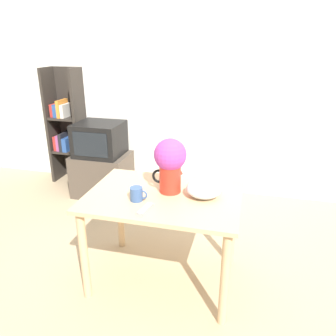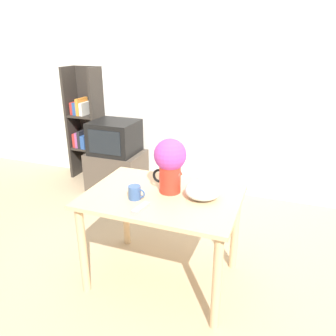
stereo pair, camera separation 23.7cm
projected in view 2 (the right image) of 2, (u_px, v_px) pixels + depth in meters
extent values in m
plane|color=tan|center=(182.00, 274.00, 2.69)|extent=(12.00, 12.00, 0.00)
cube|color=silver|center=(231.00, 87.00, 3.72)|extent=(8.00, 0.05, 2.60)
cube|color=tan|center=(163.00, 196.00, 2.39)|extent=(1.12, 0.79, 0.03)
cylinder|color=tan|center=(83.00, 250.00, 2.39)|extent=(0.06, 0.06, 0.71)
cylinder|color=tan|center=(217.00, 284.00, 2.07)|extent=(0.06, 0.06, 0.71)
cylinder|color=tan|center=(126.00, 209.00, 2.98)|extent=(0.06, 0.06, 0.71)
cylinder|color=tan|center=(235.00, 230.00, 2.66)|extent=(0.06, 0.06, 0.71)
cylinder|color=red|center=(170.00, 179.00, 2.40)|extent=(0.16, 0.16, 0.21)
cone|color=red|center=(179.00, 171.00, 2.35)|extent=(0.06, 0.06, 0.05)
torus|color=black|center=(160.00, 176.00, 2.42)|extent=(0.11, 0.02, 0.11)
sphere|color=#3D7033|center=(170.00, 160.00, 2.35)|extent=(0.18, 0.18, 0.18)
sphere|color=#B23D99|center=(170.00, 155.00, 2.33)|extent=(0.24, 0.24, 0.24)
cylinder|color=#385689|center=(135.00, 192.00, 2.31)|extent=(0.09, 0.09, 0.10)
torus|color=#385689|center=(141.00, 193.00, 2.29)|extent=(0.07, 0.01, 0.07)
ellipsoid|color=silver|center=(203.00, 190.00, 2.31)|extent=(0.25, 0.25, 0.12)
cube|color=#999999|center=(141.00, 208.00, 2.17)|extent=(0.07, 0.17, 0.02)
cube|color=#4C4238|center=(117.00, 172.00, 4.10)|extent=(0.66, 0.50, 0.51)
cube|color=black|center=(115.00, 137.00, 3.94)|extent=(0.53, 0.48, 0.39)
cube|color=black|center=(104.00, 143.00, 3.73)|extent=(0.41, 0.01, 0.28)
cube|color=#2D2823|center=(73.00, 123.00, 4.46)|extent=(0.04, 0.30, 1.49)
cube|color=#2D2823|center=(99.00, 126.00, 4.33)|extent=(0.04, 0.30, 1.49)
cube|color=#2D2823|center=(92.00, 122.00, 4.52)|extent=(0.44, 0.01, 1.49)
cube|color=#2D2823|center=(88.00, 148.00, 4.51)|extent=(0.37, 0.28, 0.03)
cube|color=#B72D28|center=(78.00, 139.00, 4.51)|extent=(0.04, 0.21, 0.19)
cube|color=#934784|center=(81.00, 139.00, 4.50)|extent=(0.04, 0.23, 0.21)
cube|color=black|center=(84.00, 138.00, 4.48)|extent=(0.04, 0.24, 0.23)
cube|color=#284C8E|center=(87.00, 141.00, 4.47)|extent=(0.06, 0.25, 0.18)
cube|color=#2D2823|center=(85.00, 116.00, 4.35)|extent=(0.37, 0.28, 0.03)
cube|color=#B72D28|center=(75.00, 108.00, 4.36)|extent=(0.04, 0.18, 0.16)
cube|color=#284C8E|center=(78.00, 108.00, 4.34)|extent=(0.06, 0.20, 0.16)
cube|color=orange|center=(82.00, 106.00, 4.31)|extent=(0.04, 0.23, 0.22)
cube|color=silver|center=(85.00, 108.00, 4.30)|extent=(0.04, 0.22, 0.17)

